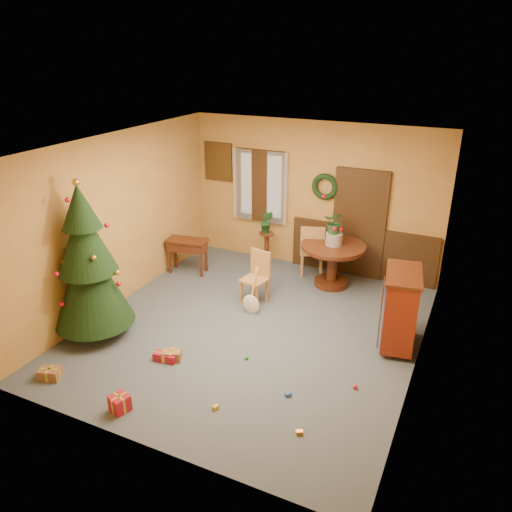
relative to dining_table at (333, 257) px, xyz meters
The scene contains 21 objects.
room_envelope 0.96m from the dining_table, 125.62° to the left, with size 5.50×5.50×5.50m.
dining_table is the anchor object (origin of this frame).
urn 0.35m from the dining_table, 75.96° to the left, with size 0.30×0.30×0.22m, color slate.
centerpiece_plant 0.68m from the dining_table, 75.96° to the left, with size 0.38×0.33×0.42m, color #1E4C23.
chair_near 1.53m from the dining_table, 130.77° to the right, with size 0.47×0.47×0.93m.
chair_far 0.54m from the dining_table, 153.61° to the left, with size 0.57×0.57×1.04m.
guitar 1.84m from the dining_table, 119.98° to the right, with size 0.31×0.15×0.74m, color beige, non-canonical shape.
plant_stand 1.41m from the dining_table, behind, with size 0.30×0.30×0.77m.
stand_plant 1.47m from the dining_table, behind, with size 0.25×0.20×0.46m, color #19471E.
christmas_tree 4.30m from the dining_table, 131.40° to the right, with size 1.20×1.20×2.48m.
writing_desk 2.81m from the dining_table, 166.57° to the right, with size 0.83×0.51×0.69m.
sideboard 2.14m from the dining_table, 46.00° to the right, with size 0.65×1.01×1.20m.
gift_a 5.10m from the dining_table, 120.83° to the right, with size 0.33×0.28×0.15m.
gift_b 4.68m from the dining_table, 106.46° to the right, with size 0.27×0.27×0.22m.
gift_c 3.59m from the dining_table, 112.34° to the right, with size 0.31×0.27×0.14m.
gift_d 3.68m from the dining_table, 112.97° to the right, with size 0.35×0.18×0.12m.
toy_a 3.41m from the dining_table, 82.06° to the right, with size 0.08×0.05×0.05m, color #2751AA.
toy_b 2.91m from the dining_table, 97.61° to the right, with size 0.06×0.06×0.06m, color green.
toy_c 3.99m from the dining_table, 93.79° to the right, with size 0.08×0.05×0.05m, color gold.
toy_d 3.11m from the dining_table, 66.79° to the right, with size 0.06×0.06×0.06m, color red.
toy_e 4.03m from the dining_table, 77.93° to the right, with size 0.08×0.05×0.05m, color gold.
Camera 1 is at (2.96, -6.15, 4.21)m, focal length 35.00 mm.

